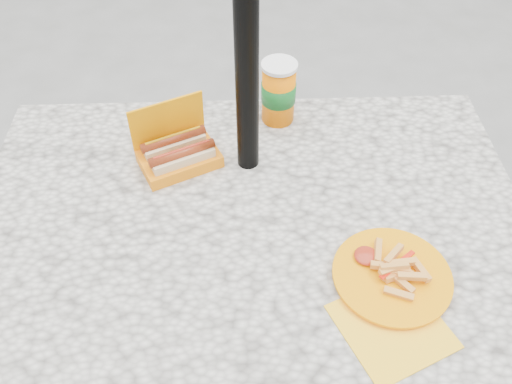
{
  "coord_description": "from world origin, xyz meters",
  "views": [
    {
      "loc": [
        -0.02,
        -0.77,
        1.64
      ],
      "look_at": [
        0.01,
        0.02,
        0.8
      ],
      "focal_mm": 38.0,
      "sensor_mm": 36.0,
      "label": 1
    }
  ],
  "objects_px": {
    "soda_cup": "(279,92)",
    "umbrella_pole": "(246,29)",
    "fries_plate": "(392,279)",
    "hotdog_box": "(178,152)"
  },
  "relations": [
    {
      "from": "fries_plate",
      "to": "soda_cup",
      "type": "xyz_separation_m",
      "value": [
        -0.19,
        0.51,
        0.07
      ]
    },
    {
      "from": "umbrella_pole",
      "to": "soda_cup",
      "type": "distance_m",
      "value": 0.32
    },
    {
      "from": "soda_cup",
      "to": "umbrella_pole",
      "type": "bearing_deg",
      "value": -116.57
    },
    {
      "from": "hotdog_box",
      "to": "fries_plate",
      "type": "xyz_separation_m",
      "value": [
        0.43,
        -0.35,
        -0.02
      ]
    },
    {
      "from": "umbrella_pole",
      "to": "fries_plate",
      "type": "xyz_separation_m",
      "value": [
        0.27,
        -0.35,
        -0.34
      ]
    },
    {
      "from": "fries_plate",
      "to": "soda_cup",
      "type": "relative_size",
      "value": 2.06
    },
    {
      "from": "fries_plate",
      "to": "soda_cup",
      "type": "bearing_deg",
      "value": 110.28
    },
    {
      "from": "hotdog_box",
      "to": "fries_plate",
      "type": "bearing_deg",
      "value": -64.14
    },
    {
      "from": "fries_plate",
      "to": "hotdog_box",
      "type": "bearing_deg",
      "value": 140.73
    },
    {
      "from": "umbrella_pole",
      "to": "soda_cup",
      "type": "bearing_deg",
      "value": 63.43
    }
  ]
}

